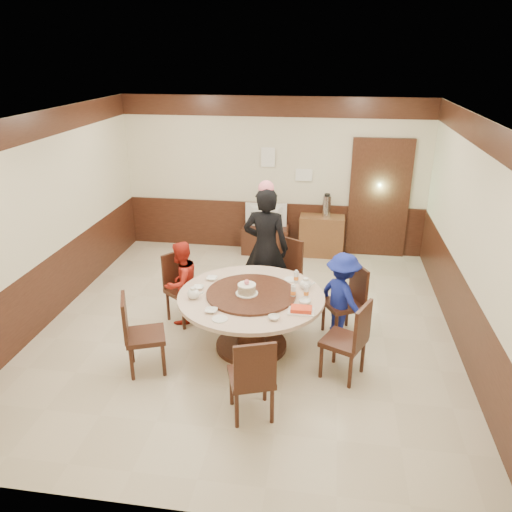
# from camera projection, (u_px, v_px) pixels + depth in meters

# --- Properties ---
(room) EXTENTS (6.00, 6.04, 2.84)m
(room) POSITION_uv_depth(u_px,v_px,m) (247.00, 254.00, 6.46)
(room) COLOR beige
(room) RESTS_ON ground
(banquet_table) EXTENTS (1.80, 1.80, 0.78)m
(banquet_table) POSITION_uv_depth(u_px,v_px,m) (251.00, 310.00, 6.19)
(banquet_table) COLOR #371B11
(banquet_table) RESTS_ON ground
(chair_0) EXTENTS (0.60, 0.59, 0.97)m
(chair_0) POSITION_uv_depth(u_px,v_px,m) (344.00, 314.00, 6.57)
(chair_0) COLOR #371B11
(chair_0) RESTS_ON ground
(chair_1) EXTENTS (0.60, 0.60, 0.97)m
(chair_1) POSITION_uv_depth(u_px,v_px,m) (283.00, 284.00, 7.42)
(chair_1) COLOR #371B11
(chair_1) RESTS_ON ground
(chair_2) EXTENTS (0.62, 0.62, 0.97)m
(chair_2) POSITION_uv_depth(u_px,v_px,m) (185.00, 300.00, 6.94)
(chair_2) COLOR #371B11
(chair_2) RESTS_ON ground
(chair_3) EXTENTS (0.58, 0.57, 0.97)m
(chair_3) POSITION_uv_depth(u_px,v_px,m) (145.00, 347.00, 5.84)
(chair_3) COLOR #371B11
(chair_3) RESTS_ON ground
(chair_4) EXTENTS (0.56, 0.57, 0.97)m
(chair_4) POSITION_uv_depth(u_px,v_px,m) (252.00, 390.00, 5.10)
(chair_4) COLOR #371B11
(chair_4) RESTS_ON ground
(chair_5) EXTENTS (0.59, 0.58, 0.97)m
(chair_5) POSITION_uv_depth(u_px,v_px,m) (344.00, 353.00, 5.73)
(chair_5) COLOR #371B11
(chair_5) RESTS_ON ground
(person_standing) EXTENTS (0.69, 0.49, 1.80)m
(person_standing) POSITION_uv_depth(u_px,v_px,m) (266.00, 248.00, 7.14)
(person_standing) COLOR black
(person_standing) RESTS_ON ground
(person_red) EXTENTS (0.65, 0.71, 1.17)m
(person_red) POSITION_uv_depth(u_px,v_px,m) (181.00, 283.00, 6.80)
(person_red) COLOR red
(person_red) RESTS_ON ground
(person_blue) EXTENTS (0.84, 0.87, 1.19)m
(person_blue) POSITION_uv_depth(u_px,v_px,m) (342.00, 297.00, 6.38)
(person_blue) COLOR navy
(person_blue) RESTS_ON ground
(birthday_cake) EXTENTS (0.27, 0.27, 0.19)m
(birthday_cake) POSITION_uv_depth(u_px,v_px,m) (247.00, 289.00, 6.04)
(birthday_cake) COLOR white
(birthday_cake) RESTS_ON banquet_table
(teapot_left) EXTENTS (0.17, 0.15, 0.13)m
(teapot_left) POSITION_uv_depth(u_px,v_px,m) (193.00, 294.00, 6.00)
(teapot_left) COLOR white
(teapot_left) RESTS_ON banquet_table
(teapot_right) EXTENTS (0.17, 0.15, 0.13)m
(teapot_right) POSITION_uv_depth(u_px,v_px,m) (305.00, 284.00, 6.24)
(teapot_right) COLOR white
(teapot_right) RESTS_ON banquet_table
(bowl_0) EXTENTS (0.15, 0.15, 0.04)m
(bowl_0) POSITION_uv_depth(u_px,v_px,m) (212.00, 278.00, 6.50)
(bowl_0) COLOR white
(bowl_0) RESTS_ON banquet_table
(bowl_1) EXTENTS (0.13, 0.13, 0.04)m
(bowl_1) POSITION_uv_depth(u_px,v_px,m) (274.00, 318.00, 5.54)
(bowl_1) COLOR white
(bowl_1) RESTS_ON banquet_table
(bowl_2) EXTENTS (0.14, 0.14, 0.04)m
(bowl_2) POSITION_uv_depth(u_px,v_px,m) (211.00, 311.00, 5.70)
(bowl_2) COLOR white
(bowl_2) RESTS_ON banquet_table
(bowl_3) EXTENTS (0.15, 0.15, 0.05)m
(bowl_3) POSITION_uv_depth(u_px,v_px,m) (305.00, 302.00, 5.90)
(bowl_3) COLOR white
(bowl_3) RESTS_ON banquet_table
(bowl_4) EXTENTS (0.13, 0.13, 0.03)m
(bowl_4) POSITION_uv_depth(u_px,v_px,m) (199.00, 287.00, 6.26)
(bowl_4) COLOR white
(bowl_4) RESTS_ON banquet_table
(saucer_near) EXTENTS (0.18, 0.18, 0.01)m
(saucer_near) POSITION_uv_depth(u_px,v_px,m) (220.00, 319.00, 5.55)
(saucer_near) COLOR white
(saucer_near) RESTS_ON banquet_table
(saucer_far) EXTENTS (0.18, 0.18, 0.01)m
(saucer_far) POSITION_uv_depth(u_px,v_px,m) (291.00, 279.00, 6.50)
(saucer_far) COLOR white
(saucer_far) RESTS_ON banquet_table
(shrimp_platter) EXTENTS (0.30, 0.20, 0.06)m
(shrimp_platter) POSITION_uv_depth(u_px,v_px,m) (301.00, 310.00, 5.69)
(shrimp_platter) COLOR white
(shrimp_platter) RESTS_ON banquet_table
(bottle_0) EXTENTS (0.06, 0.06, 0.16)m
(bottle_0) POSITION_uv_depth(u_px,v_px,m) (293.00, 292.00, 6.00)
(bottle_0) COLOR white
(bottle_0) RESTS_ON banquet_table
(bottle_1) EXTENTS (0.06, 0.06, 0.16)m
(bottle_1) POSITION_uv_depth(u_px,v_px,m) (306.00, 292.00, 5.99)
(bottle_1) COLOR white
(bottle_1) RESTS_ON banquet_table
(bottle_2) EXTENTS (0.06, 0.06, 0.16)m
(bottle_2) POSITION_uv_depth(u_px,v_px,m) (296.00, 277.00, 6.39)
(bottle_2) COLOR white
(bottle_2) RESTS_ON banquet_table
(tv_stand) EXTENTS (0.85, 0.45, 0.50)m
(tv_stand) POSITION_uv_depth(u_px,v_px,m) (266.00, 240.00, 9.29)
(tv_stand) COLOR #371B11
(tv_stand) RESTS_ON ground
(television) EXTENTS (0.76, 0.14, 0.44)m
(television) POSITION_uv_depth(u_px,v_px,m) (266.00, 216.00, 9.11)
(television) COLOR gray
(television) RESTS_ON tv_stand
(side_cabinet) EXTENTS (0.80, 0.40, 0.75)m
(side_cabinet) POSITION_uv_depth(u_px,v_px,m) (321.00, 236.00, 9.13)
(side_cabinet) COLOR brown
(side_cabinet) RESTS_ON ground
(thermos) EXTENTS (0.15, 0.15, 0.38)m
(thermos) POSITION_uv_depth(u_px,v_px,m) (327.00, 206.00, 8.90)
(thermos) COLOR silver
(thermos) RESTS_ON side_cabinet
(notice_left) EXTENTS (0.25, 0.00, 0.35)m
(notice_left) POSITION_uv_depth(u_px,v_px,m) (268.00, 157.00, 8.90)
(notice_left) COLOR white
(notice_left) RESTS_ON room
(notice_right) EXTENTS (0.30, 0.00, 0.22)m
(notice_right) POSITION_uv_depth(u_px,v_px,m) (304.00, 175.00, 8.93)
(notice_right) COLOR white
(notice_right) RESTS_ON room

